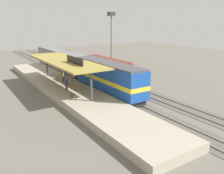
% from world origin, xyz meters
% --- Properties ---
extents(ground_plane, '(120.00, 120.00, 0.00)m').
position_xyz_m(ground_plane, '(2.00, 0.00, 0.00)').
color(ground_plane, '#666056').
extents(track_near, '(3.20, 110.00, 0.16)m').
position_xyz_m(track_near, '(0.00, 0.00, 0.03)').
color(track_near, '#565249').
rests_on(track_near, ground).
extents(track_far, '(3.20, 110.00, 0.16)m').
position_xyz_m(track_far, '(4.60, 0.00, 0.03)').
color(track_far, '#565249').
rests_on(track_far, ground).
extents(platform, '(6.00, 44.00, 0.90)m').
position_xyz_m(platform, '(-4.60, 0.00, 0.45)').
color(platform, '#A89E89').
rests_on(platform, ground).
extents(station_canopy, '(5.20, 18.00, 4.70)m').
position_xyz_m(station_canopy, '(-4.60, -0.09, 4.53)').
color(station_canopy, '#47474C').
rests_on(station_canopy, platform).
extents(platform_bench, '(0.44, 1.70, 0.50)m').
position_xyz_m(platform_bench, '(-6.00, -5.93, 1.34)').
color(platform_bench, '#333338').
rests_on(platform_bench, platform).
extents(locomotive, '(2.93, 14.43, 4.44)m').
position_xyz_m(locomotive, '(0.00, -4.33, 2.41)').
color(locomotive, '#28282D').
rests_on(locomotive, track_near).
extents(passenger_carriage_single, '(2.90, 20.00, 4.24)m').
position_xyz_m(passenger_carriage_single, '(0.00, 13.67, 2.31)').
color(passenger_carriage_single, '#28282D').
rests_on(passenger_carriage_single, track_near).
extents(freight_car, '(2.80, 12.00, 3.54)m').
position_xyz_m(freight_car, '(4.60, 3.52, 1.97)').
color(freight_car, '#28282D').
rests_on(freight_car, track_far).
extents(light_mast, '(1.10, 1.10, 11.70)m').
position_xyz_m(light_mast, '(7.80, 6.81, 8.40)').
color(light_mast, slate).
rests_on(light_mast, ground).
extents(person_waiting, '(0.34, 0.34, 1.71)m').
position_xyz_m(person_waiting, '(-3.92, 2.59, 1.85)').
color(person_waiting, '#4C4C51').
rests_on(person_waiting, platform).
extents(person_walking, '(0.34, 0.34, 1.71)m').
position_xyz_m(person_walking, '(-5.25, -1.97, 1.85)').
color(person_walking, maroon).
rests_on(person_walking, platform).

